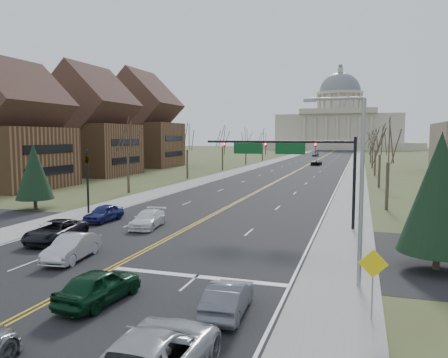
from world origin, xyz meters
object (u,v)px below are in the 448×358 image
Objects in this scene: car_nb_outer_second at (153,356)px; car_sb_inner_lead at (72,247)px; car_nb_inner_lead at (99,286)px; car_far_sb at (316,154)px; car_sb_outer_second at (104,213)px; warn_sign at (373,271)px; car_sb_inner_second at (148,219)px; car_far_nb at (316,163)px; street_light at (356,179)px; car_nb_outer_lead at (228,298)px; signal_left at (87,174)px; signal_mast at (289,155)px; car_sb_outer_lead at (56,231)px.

car_nb_outer_second is 14.62m from car_sb_inner_lead.
car_far_sb is at bearing -82.15° from car_nb_inner_lead.
car_nb_inner_lead is 1.06× the size of car_sb_outer_second.
car_nb_inner_lead is at bearing -172.03° from warn_sign.
car_sb_outer_second is (-4.75, 10.68, -0.03)m from car_sb_inner_lead.
car_sb_inner_second is (-0.01, 9.56, -0.07)m from car_sb_inner_lead.
car_nb_inner_lead is 96.08m from car_far_nb.
street_light is 1.87× the size of car_far_nb.
car_nb_outer_second is at bearing 79.83° from car_nb_outer_lead.
car_far_nb is 50.83m from car_far_sb.
warn_sign is 95.17m from car_far_nb.
signal_mast is at bearing -0.00° from signal_left.
car_far_sb is (8.60, 127.55, -2.87)m from signal_left.
signal_left reaches higher than warn_sign.
car_nb_outer_second is 1.22× the size of car_far_sb.
warn_sign is (25.00, -17.52, -1.70)m from signal_left.
car_nb_outer_second reaches higher than car_sb_inner_second.
car_nb_outer_lead is 22.07m from car_sb_outer_second.
signal_mast is 2.50× the size of car_far_nb.
car_nb_outer_lead is 0.78× the size of car_sb_outer_lead.
car_sb_inner_lead is at bearing -58.61° from signal_left.
car_nb_outer_second is 1.23× the size of car_far_nb.
signal_left is 30.57m from warn_sign.
signal_left is at bearing 150.88° from street_light.
car_sb_outer_lead is at bearing 131.34° from car_sb_inner_lead.
car_nb_outer_second is at bearing -133.36° from warn_sign.
car_sb_outer_lead is at bearing -37.74° from car_nb_inner_lead.
warn_sign is at bearing -166.18° from car_nb_inner_lead.
signal_mast is at bearing 109.07° from warn_sign.
car_sb_inner_second is (-10.41, 19.83, -0.16)m from car_nb_outer_second.
signal_mast reaches higher than car_nb_inner_lead.
warn_sign is 0.62× the size of car_sb_inner_second.
car_sb_outer_lead is at bearing -79.97° from car_sb_outer_second.
car_far_nb is at bearing 93.83° from signal_mast.
car_far_nb is (10.13, 80.10, -0.04)m from car_sb_outer_second.
car_sb_outer_lead is 87.83m from car_far_nb.
car_sb_outer_lead is at bearing -88.25° from car_far_sb.
car_sb_outer_lead is (4.54, -10.36, -2.98)m from signal_left.
car_sb_outer_lead is at bearing 170.93° from street_light.
signal_mast reaches higher than car_far_nb.
street_light is 2.17× the size of car_sb_outer_second.
car_nb_inner_lead reaches higher than car_sb_outer_lead.
car_far_sb is (4.94, 130.66, 0.12)m from car_sb_outer_second.
car_sb_outer_second is at bearing 87.28° from car_far_nb.
warn_sign is at bearing -80.12° from car_far_sb.
car_sb_inner_second is at bearing -158.14° from signal_mast.
signal_left is at bearing -48.44° from car_nb_inner_lead.
car_far_sb is at bearing 86.14° from signal_left.
warn_sign reaches higher than car_nb_outer_second.
street_light reaches higher than warn_sign.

